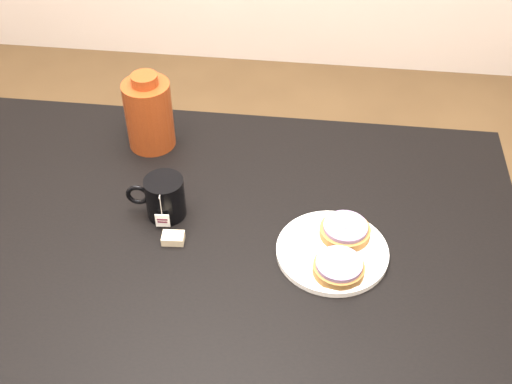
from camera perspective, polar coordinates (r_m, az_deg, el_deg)
table at (r=1.40m, az=-6.00°, el=-6.39°), size 1.40×0.90×0.75m
plate at (r=1.30m, az=6.80°, el=-5.21°), size 0.23×0.23×0.02m
bagel_back at (r=1.32m, az=7.92°, el=-3.38°), size 0.11×0.11×0.03m
bagel_front at (r=1.25m, az=7.37°, el=-6.65°), size 0.13×0.13×0.03m
mug at (r=1.36m, az=-8.17°, el=-0.46°), size 0.13×0.09×0.09m
teabag_pouch at (r=1.33m, az=-7.38°, el=-4.09°), size 0.05×0.04×0.02m
bagel_package at (r=1.54m, az=-9.50°, el=6.90°), size 0.12×0.12×0.19m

